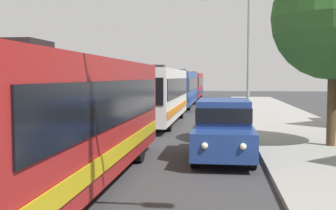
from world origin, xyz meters
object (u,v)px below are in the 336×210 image
Objects in this scene: bus_middle at (179,88)px; bus_fourth_in_line at (190,85)px; bus_second_in_line at (156,94)px; bus_lead at (68,117)px; roadside_tree at (334,18)px; streetlamp_mid at (249,40)px; box_truck_oncoming at (167,84)px; white_suv at (223,127)px.

bus_fourth_in_line is (-0.00, 13.45, -0.00)m from bus_middle.
bus_fourth_in_line is at bearing 90.00° from bus_second_in_line.
roadside_tree is (7.58, 6.10, 3.03)m from bus_lead.
bus_fourth_in_line is 1.69× the size of roadside_tree.
roadside_tree is (7.58, -7.55, 3.03)m from bus_second_in_line.
box_truck_oncoming is at bearing 108.86° from streetlamp_mid.
white_suv is at bearing -151.29° from roadside_tree.
streetlamp_mid is at bearing 73.62° from bus_lead.
bus_lead is 1.01× the size of bus_second_in_line.
bus_second_in_line is 1.54× the size of box_truck_oncoming.
bus_middle is 22.83m from white_suv.
roadside_tree is (7.58, -33.84, 3.03)m from bus_fourth_in_line.
bus_middle is 1.06× the size of bus_fourth_in_line.
bus_lead is at bearing -90.00° from bus_second_in_line.
bus_lead is 10.19m from roadside_tree.
box_truck_oncoming is 1.04× the size of roadside_tree.
box_truck_oncoming is (-7.00, 39.86, 0.67)m from white_suv.
streetlamp_mid is 1.17× the size of roadside_tree.
bus_second_in_line is at bearing 90.00° from bus_lead.
bus_lead is 26.49m from bus_middle.
bus_middle is (0.00, 26.49, 0.00)m from bus_lead.
white_suv is 5.76m from roadside_tree.
bus_lead is 19.43m from streetlamp_mid.
bus_fourth_in_line is at bearing 90.00° from bus_lead.
bus_fourth_in_line reaches higher than white_suv.
box_truck_oncoming is at bearing 96.24° from bus_second_in_line.
bus_middle is 13.45m from bus_fourth_in_line.
bus_middle is at bearing 123.59° from streetlamp_mid.
bus_middle is 1.79× the size of roadside_tree.
bus_second_in_line is 30.36m from box_truck_oncoming.
box_truck_oncoming is (-3.30, 30.18, 0.01)m from bus_second_in_line.
white_suv is at bearing -96.74° from streetlamp_mid.
streetlamp_mid reaches higher than box_truck_oncoming.
streetlamp_mid is at bearing 83.26° from white_suv.
bus_fourth_in_line reaches higher than box_truck_oncoming.
bus_lead is at bearing -90.00° from bus_middle.
bus_fourth_in_line is (0.00, 39.94, 0.00)m from bus_lead.
bus_fourth_in_line is 22.50m from streetlamp_mid.
bus_middle is at bearing -79.22° from box_truck_oncoming.
bus_fourth_in_line is at bearing 104.05° from streetlamp_mid.
white_suv is 15.03m from streetlamp_mid.
bus_fourth_in_line is at bearing 90.00° from bus_middle.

